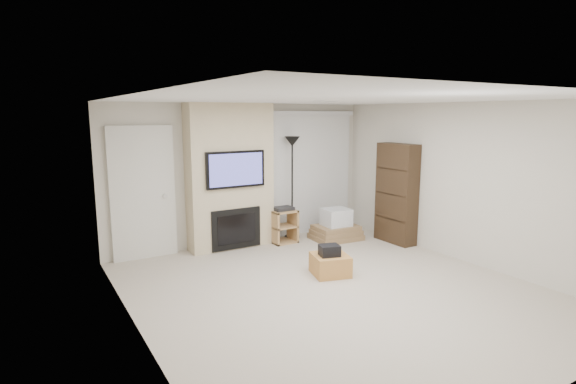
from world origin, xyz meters
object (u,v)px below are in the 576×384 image
ottoman (330,265)px  box_stack (336,228)px  bookshelf (397,194)px  av_stand (283,224)px  floor_lamp (292,159)px

ottoman → box_stack: bearing=50.4°
box_stack → bookshelf: size_ratio=0.51×
av_stand → bookshelf: 2.12m
ottoman → floor_lamp: floor_lamp is taller
ottoman → floor_lamp: 2.47m
ottoman → bookshelf: bookshelf is taller
av_stand → bookshelf: (1.77, -1.03, 0.55)m
floor_lamp → bookshelf: (1.46, -1.22, -0.60)m
av_stand → ottoman: bearing=-98.5°
ottoman → box_stack: size_ratio=0.55×
box_stack → ottoman: bearing=-129.6°
floor_lamp → bookshelf: size_ratio=1.06×
box_stack → bookshelf: bearing=-40.3°
ottoman → av_stand: 1.83m
box_stack → bookshelf: 1.27m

